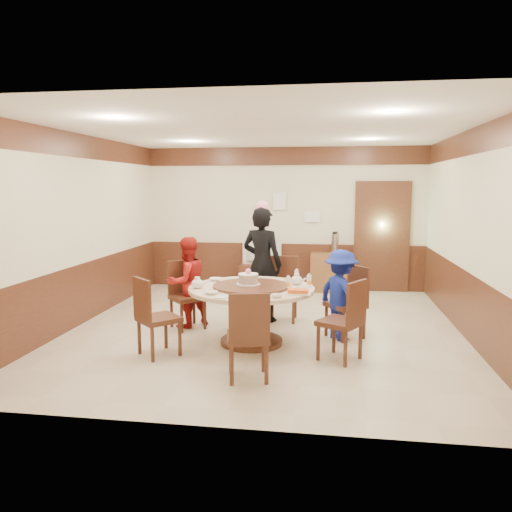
# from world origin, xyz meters

# --- Properties ---
(room) EXTENTS (6.00, 6.04, 2.84)m
(room) POSITION_xyz_m (0.01, 0.01, 1.08)
(room) COLOR beige
(room) RESTS_ON ground
(banquet_table) EXTENTS (1.62, 1.62, 0.78)m
(banquet_table) POSITION_xyz_m (-0.09, -0.69, 0.53)
(banquet_table) COLOR #482316
(banquet_table) RESTS_ON ground
(chair_0) EXTENTS (0.62, 0.62, 0.97)m
(chair_0) POSITION_xyz_m (1.15, -0.23, 0.30)
(chair_0) COLOR #482316
(chair_0) RESTS_ON ground
(chair_1) EXTENTS (0.45, 0.46, 0.97)m
(chair_1) POSITION_xyz_m (0.21, 0.53, 0.30)
(chair_1) COLOR #482316
(chair_1) RESTS_ON ground
(chair_2) EXTENTS (0.62, 0.62, 0.97)m
(chair_2) POSITION_xyz_m (-1.12, -0.10, 0.30)
(chair_2) COLOR #482316
(chair_2) RESTS_ON ground
(chair_3) EXTENTS (0.62, 0.62, 0.97)m
(chair_3) POSITION_xyz_m (-1.14, -1.31, 0.30)
(chair_3) COLOR #482316
(chair_3) RESTS_ON ground
(chair_4) EXTENTS (0.53, 0.53, 0.97)m
(chair_4) POSITION_xyz_m (0.07, -1.90, 0.30)
(chair_4) COLOR #482316
(chair_4) RESTS_ON ground
(chair_5) EXTENTS (0.61, 0.60, 0.97)m
(chair_5) POSITION_xyz_m (1.06, -1.16, 0.30)
(chair_5) COLOR #482316
(chair_5) RESTS_ON ground
(person_standing) EXTENTS (0.73, 0.60, 1.74)m
(person_standing) POSITION_xyz_m (-0.11, 0.47, 0.87)
(person_standing) COLOR black
(person_standing) RESTS_ON ground
(person_red) EXTENTS (0.80, 0.81, 1.32)m
(person_red) POSITION_xyz_m (-1.14, -0.02, 0.66)
(person_red) COLOR #A71916
(person_red) RESTS_ON ground
(person_blue) EXTENTS (0.85, 0.89, 1.21)m
(person_blue) POSITION_xyz_m (1.06, -0.32, 0.61)
(person_blue) COLOR navy
(person_blue) RESTS_ON ground
(birthday_cake) EXTENTS (0.31, 0.31, 0.21)m
(birthday_cake) POSITION_xyz_m (-0.13, -0.67, 0.85)
(birthday_cake) COLOR white
(birthday_cake) RESTS_ON banquet_table
(teapot_left) EXTENTS (0.17, 0.15, 0.13)m
(teapot_left) POSITION_xyz_m (-0.76, -0.86, 0.81)
(teapot_left) COLOR white
(teapot_left) RESTS_ON banquet_table
(teapot_right) EXTENTS (0.17, 0.15, 0.13)m
(teapot_right) POSITION_xyz_m (0.48, -0.44, 0.81)
(teapot_right) COLOR white
(teapot_right) RESTS_ON banquet_table
(bowl_0) EXTENTS (0.16, 0.16, 0.04)m
(bowl_0) POSITION_xyz_m (-0.64, -0.33, 0.77)
(bowl_0) COLOR white
(bowl_0) RESTS_ON banquet_table
(bowl_1) EXTENTS (0.13, 0.13, 0.04)m
(bowl_1) POSITION_xyz_m (0.30, -1.25, 0.77)
(bowl_1) COLOR white
(bowl_1) RESTS_ON banquet_table
(bowl_2) EXTENTS (0.15, 0.15, 0.04)m
(bowl_2) POSITION_xyz_m (-0.50, -1.18, 0.77)
(bowl_2) COLOR white
(bowl_2) RESTS_ON banquet_table
(bowl_3) EXTENTS (0.13, 0.13, 0.04)m
(bowl_3) POSITION_xyz_m (0.55, -0.83, 0.77)
(bowl_3) COLOR white
(bowl_3) RESTS_ON banquet_table
(saucer_near) EXTENTS (0.18, 0.18, 0.01)m
(saucer_near) POSITION_xyz_m (-0.34, -1.34, 0.76)
(saucer_near) COLOR white
(saucer_near) RESTS_ON banquet_table
(saucer_far) EXTENTS (0.18, 0.18, 0.01)m
(saucer_far) POSITION_xyz_m (0.36, -0.19, 0.76)
(saucer_far) COLOR white
(saucer_far) RESTS_ON banquet_table
(shrimp_platter) EXTENTS (0.30, 0.20, 0.06)m
(shrimp_platter) POSITION_xyz_m (0.53, -1.03, 0.78)
(shrimp_platter) COLOR white
(shrimp_platter) RESTS_ON banquet_table
(bottle_0) EXTENTS (0.06, 0.06, 0.16)m
(bottle_0) POSITION_xyz_m (0.40, -0.79, 0.83)
(bottle_0) COLOR white
(bottle_0) RESTS_ON banquet_table
(bottle_1) EXTENTS (0.06, 0.06, 0.16)m
(bottle_1) POSITION_xyz_m (0.65, -0.61, 0.83)
(bottle_1) COLOR white
(bottle_1) RESTS_ON banquet_table
(bottle_2) EXTENTS (0.06, 0.06, 0.16)m
(bottle_2) POSITION_xyz_m (0.46, -0.25, 0.83)
(bottle_2) COLOR white
(bottle_2) RESTS_ON banquet_table
(tv_stand) EXTENTS (0.85, 0.45, 0.50)m
(tv_stand) POSITION_xyz_m (-0.42, 2.75, 0.25)
(tv_stand) COLOR #482316
(tv_stand) RESTS_ON ground
(television) EXTENTS (0.77, 0.14, 0.44)m
(television) POSITION_xyz_m (-0.42, 2.75, 0.72)
(television) COLOR gray
(television) RESTS_ON tv_stand
(side_cabinet) EXTENTS (0.80, 0.40, 0.75)m
(side_cabinet) POSITION_xyz_m (0.94, 2.78, 0.38)
(side_cabinet) COLOR brown
(side_cabinet) RESTS_ON ground
(thermos) EXTENTS (0.15, 0.15, 0.38)m
(thermos) POSITION_xyz_m (1.00, 2.78, 0.94)
(thermos) COLOR silver
(thermos) RESTS_ON side_cabinet
(notice_left) EXTENTS (0.25, 0.00, 0.35)m
(notice_left) POSITION_xyz_m (-0.10, 2.96, 1.75)
(notice_left) COLOR white
(notice_left) RESTS_ON room
(notice_right) EXTENTS (0.30, 0.00, 0.22)m
(notice_right) POSITION_xyz_m (0.55, 2.96, 1.45)
(notice_right) COLOR white
(notice_right) RESTS_ON room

